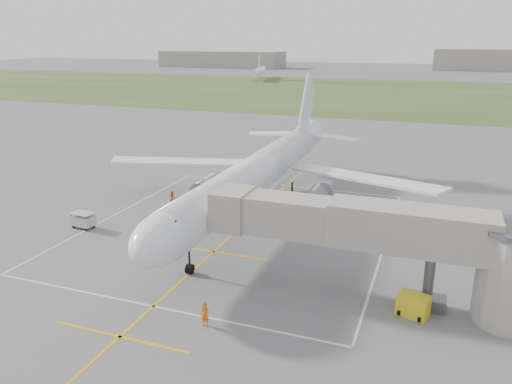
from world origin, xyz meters
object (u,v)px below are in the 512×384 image
(gpu_unit, at_px, (413,305))
(ramp_worker_wing, at_px, (173,197))
(baggage_cart, at_px, (83,220))
(ramp_worker_nose, at_px, (205,314))
(airliner, at_px, (256,174))
(jet_bridge, at_px, (398,241))

(gpu_unit, bearing_deg, ramp_worker_wing, 167.19)
(baggage_cart, height_order, ramp_worker_nose, ramp_worker_nose)
(airliner, bearing_deg, ramp_worker_nose, -78.22)
(airliner, height_order, ramp_worker_nose, airliner)
(ramp_worker_wing, bearing_deg, airliner, -144.79)
(baggage_cart, relative_size, ramp_worker_wing, 1.53)
(airliner, height_order, ramp_worker_wing, airliner)
(ramp_worker_nose, bearing_deg, airliner, 110.70)
(airliner, distance_m, ramp_worker_wing, 10.68)
(jet_bridge, xyz_separation_m, ramp_worker_nose, (-11.19, -7.49, -3.89))
(jet_bridge, bearing_deg, airliner, 137.81)
(gpu_unit, bearing_deg, jet_bridge, 153.86)
(gpu_unit, bearing_deg, airliner, 154.45)
(jet_bridge, xyz_separation_m, ramp_worker_wing, (-25.77, 14.05, -3.97))
(airliner, xyz_separation_m, gpu_unit, (17.18, -15.61, -3.65))
(ramp_worker_nose, xyz_separation_m, ramp_worker_wing, (-14.58, 21.54, -0.08))
(airliner, height_order, gpu_unit, airliner)
(airliner, height_order, jet_bridge, airliner)
(jet_bridge, relative_size, gpu_unit, 10.15)
(gpu_unit, height_order, ramp_worker_nose, ramp_worker_nose)
(gpu_unit, bearing_deg, ramp_worker_nose, -137.46)
(airliner, distance_m, jet_bridge, 21.22)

